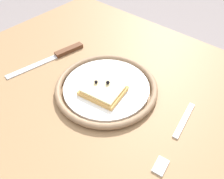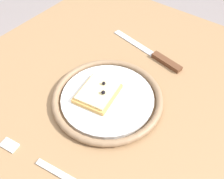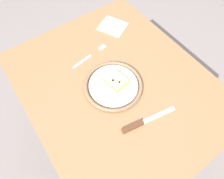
{
  "view_description": "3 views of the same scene",
  "coord_description": "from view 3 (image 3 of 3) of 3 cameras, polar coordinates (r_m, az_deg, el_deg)",
  "views": [
    {
      "loc": [
        -0.26,
        0.27,
        1.16
      ],
      "look_at": [
        -0.01,
        -0.02,
        0.78
      ],
      "focal_mm": 35.74,
      "sensor_mm": 36.0,
      "label": 1
    },
    {
      "loc": [
        -0.29,
        -0.26,
        1.22
      ],
      "look_at": [
        0.03,
        -0.02,
        0.78
      ],
      "focal_mm": 41.23,
      "sensor_mm": 36.0,
      "label": 2
    },
    {
      "loc": [
        0.35,
        -0.27,
        1.48
      ],
      "look_at": [
        0.03,
        -0.04,
        0.77
      ],
      "focal_mm": 30.49,
      "sensor_mm": 36.0,
      "label": 3
    }
  ],
  "objects": [
    {
      "name": "ground_plane",
      "position": [
        1.55,
        0.68,
        -12.88
      ],
      "size": [
        6.0,
        6.0,
        0.0
      ],
      "primitive_type": "plane",
      "color": "gray"
    },
    {
      "name": "dining_table",
      "position": [
        0.94,
        1.09,
        -1.25
      ],
      "size": [
        0.94,
        0.77,
        0.76
      ],
      "color": "#936D47",
      "rests_on": "ground_plane"
    },
    {
      "name": "fork",
      "position": [
        0.94,
        -6.59,
        9.97
      ],
      "size": [
        0.05,
        0.2,
        0.0
      ],
      "color": "silver",
      "rests_on": "dining_table"
    },
    {
      "name": "pizza_slice_near",
      "position": [
        0.83,
        1.12,
        2.74
      ],
      "size": [
        0.11,
        0.1,
        0.03
      ],
      "color": "tan",
      "rests_on": "plate"
    },
    {
      "name": "knife",
      "position": [
        0.77,
        8.39,
        -10.01
      ],
      "size": [
        0.06,
        0.24,
        0.01
      ],
      "color": "silver",
      "rests_on": "dining_table"
    },
    {
      "name": "napkin",
      "position": [
        1.08,
        0.19,
        18.43
      ],
      "size": [
        0.17,
        0.17,
        0.0
      ],
      "primitive_type": "cube",
      "rotation": [
        0.0,
        0.0,
        0.47
      ],
      "color": "white",
      "rests_on": "dining_table"
    },
    {
      "name": "plate",
      "position": [
        0.83,
        0.41,
        1.31
      ],
      "size": [
        0.26,
        0.26,
        0.02
      ],
      "color": "white",
      "rests_on": "dining_table"
    }
  ]
}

